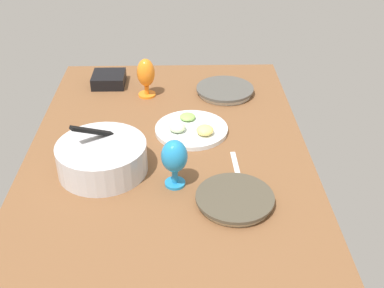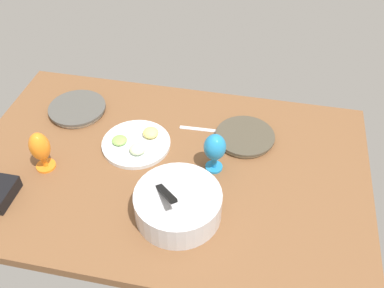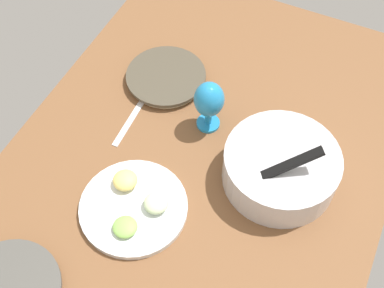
# 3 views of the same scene
# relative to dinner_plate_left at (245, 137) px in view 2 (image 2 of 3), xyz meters

# --- Properties ---
(ground_plane) EXTENTS (1.60, 1.04, 0.04)m
(ground_plane) POSITION_rel_dinner_plate_left_xyz_m (0.29, 0.22, -0.03)
(ground_plane) COLOR brown
(dinner_plate_left) EXTENTS (0.25, 0.25, 0.03)m
(dinner_plate_left) POSITION_rel_dinner_plate_left_xyz_m (0.00, 0.00, 0.00)
(dinner_plate_left) COLOR beige
(dinner_plate_left) RESTS_ON ground_plane
(dinner_plate_right) EXTENTS (0.26, 0.26, 0.03)m
(dinner_plate_right) POSITION_rel_dinner_plate_left_xyz_m (0.77, -0.03, 0.00)
(dinner_plate_right) COLOR silver
(dinner_plate_right) RESTS_ON ground_plane
(mixing_bowl) EXTENTS (0.31, 0.31, 0.18)m
(mixing_bowl) POSITION_rel_dinner_plate_left_xyz_m (0.19, 0.44, 0.04)
(mixing_bowl) COLOR silver
(mixing_bowl) RESTS_ON ground_plane
(fruit_platter) EXTENTS (0.29, 0.29, 0.05)m
(fruit_platter) POSITION_rel_dinner_plate_left_xyz_m (0.44, 0.13, -0.00)
(fruit_platter) COLOR silver
(fruit_platter) RESTS_ON ground_plane
(hurricane_glass_orange) EXTENTS (0.08, 0.08, 0.17)m
(hurricane_glass_orange) POSITION_rel_dinner_plate_left_xyz_m (0.76, 0.32, 0.09)
(hurricane_glass_orange) COLOR orange
(hurricane_glass_orange) RESTS_ON ground_plane
(hurricane_glass_blue) EXTENTS (0.09, 0.09, 0.17)m
(hurricane_glass_blue) POSITION_rel_dinner_plate_left_xyz_m (0.10, 0.19, 0.09)
(hurricane_glass_blue) COLOR #2285C2
(hurricane_glass_blue) RESTS_ON ground_plane
(fork_by_left_plate) EXTENTS (0.18, 0.02, 0.01)m
(fork_by_left_plate) POSITION_rel_dinner_plate_left_xyz_m (0.20, -0.02, -0.01)
(fork_by_left_plate) COLOR silver
(fork_by_left_plate) RESTS_ON ground_plane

